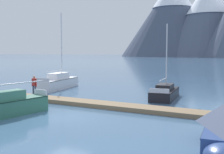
{
  "coord_description": "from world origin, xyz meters",
  "views": [
    {
      "loc": [
        10.78,
        -14.04,
        4.0
      ],
      "look_at": [
        0.0,
        6.0,
        2.0
      ],
      "focal_mm": 46.49,
      "sensor_mm": 36.0,
      "label": 1
    }
  ],
  "objects_px": {
    "sailboat_nearest_berth": "(60,82)",
    "sailboat_second_berth": "(1,107)",
    "sailboat_mid_dock_port": "(166,92)",
    "person_on_dock": "(34,84)"
  },
  "relations": [
    {
      "from": "sailboat_nearest_berth",
      "to": "person_on_dock",
      "type": "relative_size",
      "value": 4.85
    },
    {
      "from": "sailboat_nearest_berth",
      "to": "sailboat_mid_dock_port",
      "type": "distance_m",
      "value": 12.25
    },
    {
      "from": "sailboat_nearest_berth",
      "to": "sailboat_mid_dock_port",
      "type": "bearing_deg",
      "value": -4.28
    },
    {
      "from": "sailboat_second_berth",
      "to": "person_on_dock",
      "type": "height_order",
      "value": "sailboat_second_berth"
    },
    {
      "from": "sailboat_nearest_berth",
      "to": "sailboat_mid_dock_port",
      "type": "height_order",
      "value": "sailboat_nearest_berth"
    },
    {
      "from": "sailboat_second_berth",
      "to": "sailboat_nearest_berth",
      "type": "bearing_deg",
      "value": 113.87
    },
    {
      "from": "sailboat_nearest_berth",
      "to": "sailboat_second_berth",
      "type": "xyz_separation_m",
      "value": [
        5.75,
        -12.98,
        -0.03
      ]
    },
    {
      "from": "sailboat_nearest_berth",
      "to": "sailboat_mid_dock_port",
      "type": "relative_size",
      "value": 1.29
    },
    {
      "from": "sailboat_nearest_berth",
      "to": "sailboat_second_berth",
      "type": "bearing_deg",
      "value": -66.13
    },
    {
      "from": "sailboat_nearest_berth",
      "to": "sailboat_mid_dock_port",
      "type": "xyz_separation_m",
      "value": [
        12.21,
        -0.91,
        -0.18
      ]
    }
  ]
}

